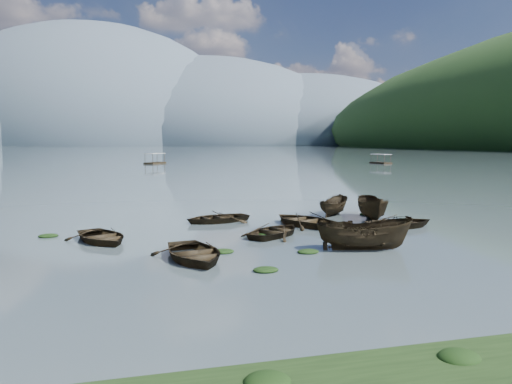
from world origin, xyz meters
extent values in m
plane|color=#49575B|center=(0.00, 0.00, 0.00)|extent=(2400.00, 2400.00, 0.00)
ellipsoid|color=#475666|center=(-60.00, 900.00, 0.00)|extent=(520.00, 520.00, 340.00)
ellipsoid|color=#475666|center=(140.00, 900.00, 0.00)|extent=(520.00, 520.00, 260.00)
ellipsoid|color=#475666|center=(320.00, 900.00, 0.00)|extent=(520.00, 520.00, 220.00)
imported|color=black|center=(-5.96, 0.86, 0.00)|extent=(4.24, 5.47, 1.04)
imported|color=black|center=(-0.40, 5.79, 0.00)|extent=(5.38, 5.27, 0.91)
imported|color=black|center=(2.92, 0.87, 0.00)|extent=(5.29, 3.01, 1.93)
imported|color=black|center=(2.55, 8.97, 0.00)|extent=(5.39, 6.13, 1.06)
imported|color=black|center=(8.41, 6.52, 0.00)|extent=(5.02, 3.82, 0.97)
imported|color=black|center=(8.17, 9.97, 0.00)|extent=(3.26, 5.34, 1.94)
imported|color=black|center=(-10.39, 6.48, 0.00)|extent=(4.84, 5.55, 0.96)
imported|color=black|center=(-2.92, 11.67, 0.00)|extent=(5.31, 4.41, 0.95)
imported|color=black|center=(6.39, 12.89, 0.00)|extent=(3.95, 4.14, 1.61)
ellipsoid|color=black|center=(-4.31, 2.04, 0.00)|extent=(1.09, 0.90, 0.24)
ellipsoid|color=black|center=(-0.17, 0.90, 0.00)|extent=(1.11, 0.89, 0.24)
ellipsoid|color=black|center=(-3.22, -2.01, 0.00)|extent=(1.13, 0.90, 0.24)
ellipsoid|color=black|center=(2.01, 10.98, 0.00)|extent=(0.98, 0.83, 0.22)
ellipsoid|color=black|center=(6.28, 4.38, 0.00)|extent=(1.24, 0.98, 0.26)
ellipsoid|color=black|center=(-13.50, 8.78, 0.00)|extent=(1.14, 0.92, 0.24)
ellipsoid|color=black|center=(-0.94, 6.26, 0.00)|extent=(0.92, 0.76, 0.19)
ellipsoid|color=black|center=(8.80, 12.23, 0.00)|extent=(1.02, 0.82, 0.22)
camera|label=1|loc=(-8.95, -22.33, 5.58)|focal=35.00mm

